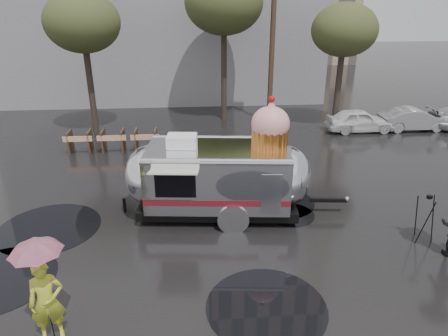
{
  "coord_description": "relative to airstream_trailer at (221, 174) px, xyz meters",
  "views": [
    {
      "loc": [
        -1.86,
        -7.86,
        6.52
      ],
      "look_at": [
        -0.92,
        3.74,
        1.6
      ],
      "focal_mm": 32.0,
      "sensor_mm": 36.0,
      "label": 1
    }
  ],
  "objects": [
    {
      "name": "ground",
      "position": [
        1.02,
        -3.72,
        -1.4
      ],
      "size": [
        120.0,
        120.0,
        0.0
      ],
      "primitive_type": "plane",
      "color": "black",
      "rests_on": "ground"
    },
    {
      "name": "puddles",
      "position": [
        -2.24,
        -1.81,
        -1.4
      ],
      "size": [
        10.61,
        7.67,
        0.01
      ],
      "color": "black",
      "rests_on": "ground"
    },
    {
      "name": "grey_building",
      "position": [
        -2.98,
        20.28,
        5.1
      ],
      "size": [
        22.0,
        12.0,
        13.0
      ],
      "primitive_type": "cube",
      "color": "slate",
      "rests_on": "ground"
    },
    {
      "name": "utility_pole",
      "position": [
        3.52,
        10.28,
        3.22
      ],
      "size": [
        1.6,
        0.28,
        9.0
      ],
      "color": "#473323",
      "rests_on": "ground"
    },
    {
      "name": "tree_left",
      "position": [
        -5.98,
        9.28,
        4.08
      ],
      "size": [
        3.64,
        3.64,
        6.95
      ],
      "color": "#382D26",
      "rests_on": "ground"
    },
    {
      "name": "tree_mid",
      "position": [
        1.02,
        11.28,
        4.94
      ],
      "size": [
        4.2,
        4.2,
        8.03
      ],
      "color": "#382D26",
      "rests_on": "ground"
    },
    {
      "name": "tree_right",
      "position": [
        7.02,
        9.28,
        3.65
      ],
      "size": [
        3.36,
        3.36,
        6.42
      ],
      "color": "#382D26",
      "rests_on": "ground"
    },
    {
      "name": "barricade_row",
      "position": [
        -4.53,
        6.24,
        -0.88
      ],
      "size": [
        4.3,
        0.8,
        1.0
      ],
      "color": "#473323",
      "rests_on": "ground"
    },
    {
      "name": "parked_cars",
      "position": [
        12.81,
        8.28,
        -0.68
      ],
      "size": [
        13.2,
        1.9,
        1.5
      ],
      "color": "silver",
      "rests_on": "ground"
    },
    {
      "name": "airstream_trailer",
      "position": [
        0.0,
        0.0,
        0.0
      ],
      "size": [
        7.41,
        3.03,
        4.0
      ],
      "rotation": [
        0.0,
        0.0,
        -0.1
      ],
      "color": "silver",
      "rests_on": "ground"
    },
    {
      "name": "person_left",
      "position": [
        -3.87,
        -4.99,
        -0.47
      ],
      "size": [
        0.77,
        0.62,
        1.86
      ],
      "primitive_type": "imported",
      "rotation": [
        0.0,
        0.0,
        0.29
      ],
      "color": "#C4D033",
      "rests_on": "ground"
    },
    {
      "name": "umbrella_pink",
      "position": [
        -3.87,
        -4.99,
        0.56
      ],
      "size": [
        1.22,
        1.22,
        2.38
      ],
      "color": "pink",
      "rests_on": "ground"
    },
    {
      "name": "tripod",
      "position": [
        5.73,
        -2.11,
        -0.53
      ],
      "size": [
        0.55,
        0.61,
        1.48
      ],
      "rotation": [
        0.0,
        0.0,
        0.05
      ],
      "color": "black",
      "rests_on": "ground"
    }
  ]
}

